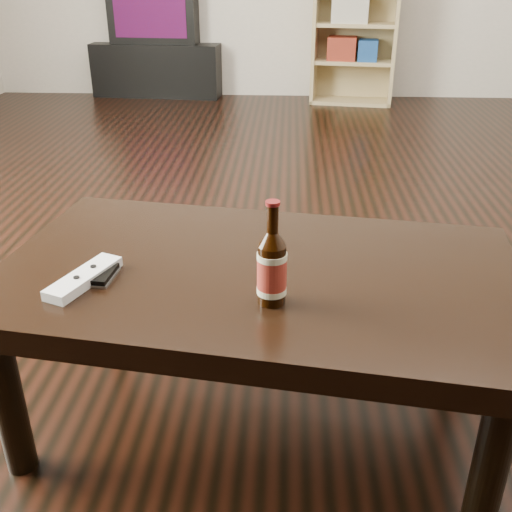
# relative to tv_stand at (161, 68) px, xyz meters

# --- Properties ---
(floor) EXTENTS (5.00, 6.00, 0.01)m
(floor) POSITION_rel_tv_stand_xyz_m (1.16, -3.05, -0.21)
(floor) COLOR black
(floor) RESTS_ON ground
(tv_stand) EXTENTS (1.06, 0.59, 0.41)m
(tv_stand) POSITION_rel_tv_stand_xyz_m (0.00, 0.00, 0.00)
(tv_stand) COLOR black
(tv_stand) RESTS_ON floor
(tv) EXTENTS (0.72, 0.48, 0.51)m
(tv) POSITION_rel_tv_stand_xyz_m (-0.00, -0.00, 0.46)
(tv) COLOR black
(tv) RESTS_ON tv_stand
(bookshelf) EXTENTS (0.65, 0.37, 1.14)m
(bookshelf) POSITION_rel_tv_stand_xyz_m (1.53, -0.28, 0.39)
(bookshelf) COLOR tan
(bookshelf) RESTS_ON floor
(coffee_table) EXTENTS (1.19, 0.80, 0.42)m
(coffee_table) POSITION_rel_tv_stand_xyz_m (1.00, -3.91, 0.16)
(coffee_table) COLOR black
(coffee_table) RESTS_ON floor
(beer_bottle) EXTENTS (0.07, 0.07, 0.21)m
(beer_bottle) POSITION_rel_tv_stand_xyz_m (1.03, -4.05, 0.29)
(beer_bottle) COLOR black
(beer_bottle) RESTS_ON coffee_table
(phone) EXTENTS (0.05, 0.09, 0.02)m
(phone) POSITION_rel_tv_stand_xyz_m (0.68, -3.98, 0.22)
(phone) COLOR #B6B6B8
(phone) RESTS_ON coffee_table
(remote) EXTENTS (0.12, 0.20, 0.02)m
(remote) POSITION_rel_tv_stand_xyz_m (0.65, -4.00, 0.22)
(remote) COLOR white
(remote) RESTS_ON coffee_table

